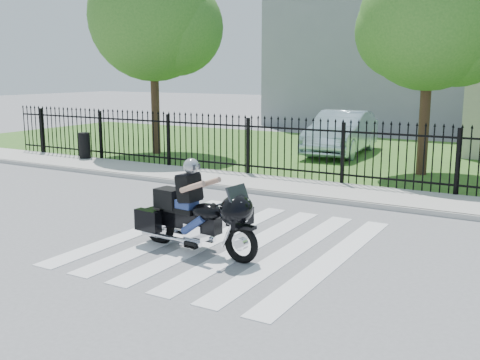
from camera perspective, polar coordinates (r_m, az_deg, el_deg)
The scene contains 12 objects.
ground at distance 10.63m, azimuth -0.87°, elevation -6.38°, with size 120.00×120.00×0.00m, color slate.
crosswalk at distance 10.63m, azimuth -0.87°, elevation -6.35°, with size 5.00×5.50×0.01m, color silver, non-canonical shape.
sidewalk at distance 14.99m, azimuth 8.99°, elevation -1.14°, with size 40.00×2.00×0.12m, color #ADAAA3.
curb at distance 14.08m, azimuth 7.52°, elevation -1.88°, with size 40.00×0.12×0.12m, color #ADAAA3.
grass_strip at distance 21.58m, azimuth 15.72°, elevation 2.15°, with size 40.00×12.00×0.02m, color #315F20.
iron_fence at distance 15.77m, azimuth 10.39°, elevation 2.53°, with size 26.00×0.04×1.80m.
tree_left at distance 22.09m, azimuth -8.85°, elevation 16.05°, with size 4.80×4.80×7.58m.
tree_mid at distance 18.15m, azimuth 18.78°, elevation 15.14°, with size 4.20×4.20×6.78m.
building_tall at distance 35.77m, azimuth 17.26°, elevation 15.05°, with size 15.00×10.00×12.00m, color gray.
motorcycle_rider at distance 10.00m, azimuth -4.67°, elevation -3.36°, with size 2.59×0.98×1.72m.
parked_car at distance 22.05m, azimuth 10.26°, elevation 4.76°, with size 1.75×5.02×1.65m, color silver.
litter_bin at distance 20.76m, azimuth -15.51°, elevation 3.40°, with size 0.41×0.41×0.91m, color black.
Camera 1 is at (5.22, -8.70, 3.17)m, focal length 42.00 mm.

